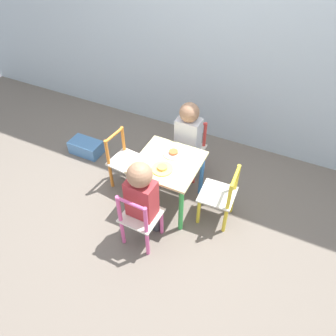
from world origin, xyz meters
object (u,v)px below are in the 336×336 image
plate_front (162,168)px  kids_table (168,170)px  child_back (187,136)px  plate_back (173,153)px  chair_orange (125,162)px  chair_pink (140,219)px  storage_bin (86,147)px  chair_yellow (220,197)px  child_front (143,195)px  chair_red (189,149)px

plate_front → kids_table: bearing=90.0°
child_back → plate_back: bearing=-89.9°
chair_orange → plate_front: size_ratio=3.19×
chair_pink → plate_front: bearing=-90.5°
chair_orange → storage_bin: chair_orange is taller
chair_orange → child_back: bearing=-46.7°
kids_table → plate_back: plate_back is taller
plate_front → plate_back: bearing=90.0°
kids_table → child_back: child_back is taller
kids_table → chair_pink: (-0.01, -0.43, -0.12)m
storage_bin → chair_yellow: bearing=-8.3°
kids_table → child_front: bearing=-91.9°
child_back → plate_back: child_back is taller
plate_back → child_back: bearing=90.3°
chair_orange → chair_pink: bearing=-133.0°
chair_pink → chair_red: same height
chair_pink → chair_orange: size_ratio=1.00×
chair_red → storage_bin: 1.04m
chair_pink → child_front: size_ratio=0.69×
chair_red → chair_yellow: (0.44, -0.41, 0.00)m
kids_table → chair_yellow: size_ratio=0.94×
child_front → child_back: 0.75m
chair_yellow → plate_front: 0.50m
chair_pink → storage_bin: size_ratio=1.66×
storage_bin → child_front: bearing=-31.2°
chair_red → child_front: size_ratio=0.69×
child_front → plate_front: size_ratio=4.59×
child_front → plate_back: (0.01, 0.47, 0.02)m
chair_yellow → child_back: size_ratio=0.69×
child_front → chair_orange: bearing=-43.1°
child_front → storage_bin: bearing=-29.3°
chair_orange → child_back: (0.43, 0.33, 0.20)m
chair_red → child_back: child_back is taller
child_front → plate_front: bearing=-90.7°
kids_table → chair_pink: chair_pink is taller
kids_table → chair_orange: bearing=174.0°
child_front → child_back: bearing=-88.9°
kids_table → chair_red: bearing=90.2°
chair_pink → chair_orange: 0.64m
child_back → child_front: bearing=-91.1°
chair_orange → plate_front: bearing=-102.3°
plate_front → chair_yellow: bearing=15.1°
plate_front → chair_red: bearing=90.2°
child_back → plate_front: bearing=-90.0°
kids_table → plate_front: bearing=-90.0°
chair_pink → chair_yellow: bearing=-132.7°
plate_front → plate_back: size_ratio=1.02×
child_back → plate_front: 0.47m
kids_table → child_front: 0.38m
chair_orange → plate_front: chair_orange is taller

